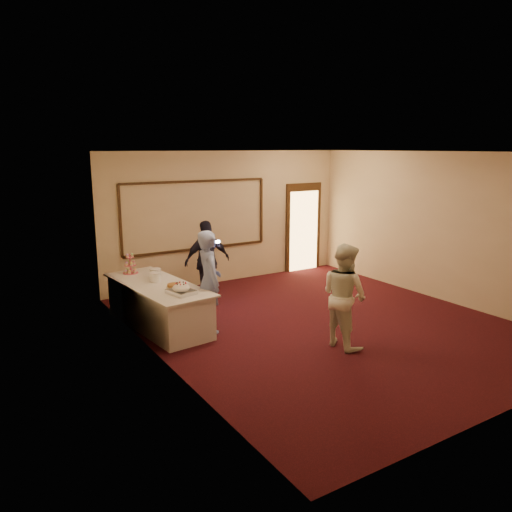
{
  "coord_description": "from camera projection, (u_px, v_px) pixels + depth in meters",
  "views": [
    {
      "loc": [
        -5.45,
        -6.52,
        3.08
      ],
      "look_at": [
        -0.8,
        0.97,
        1.15
      ],
      "focal_mm": 35.0,
      "sensor_mm": 36.0,
      "label": 1
    }
  ],
  "objects": [
    {
      "name": "floor",
      "position": [
        323.0,
        324.0,
        8.88
      ],
      "size": [
        7.0,
        7.0,
        0.0
      ],
      "primitive_type": "plane",
      "color": "black",
      "rests_on": "ground"
    },
    {
      "name": "room_walls",
      "position": [
        326.0,
        211.0,
        8.45
      ],
      "size": [
        6.04,
        7.04,
        3.02
      ],
      "color": "beige",
      "rests_on": "floor"
    },
    {
      "name": "wall_molding",
      "position": [
        196.0,
        215.0,
        11.0
      ],
      "size": [
        3.45,
        0.04,
        1.55
      ],
      "color": "#301E0E",
      "rests_on": "room_walls"
    },
    {
      "name": "doorway",
      "position": [
        303.0,
        228.0,
        12.62
      ],
      "size": [
        1.05,
        0.07,
        2.2
      ],
      "color": "#301E0E",
      "rests_on": "floor"
    },
    {
      "name": "buffet_table",
      "position": [
        158.0,
        305.0,
        8.69
      ],
      "size": [
        1.22,
        2.58,
        0.77
      ],
      "color": "silver",
      "rests_on": "floor"
    },
    {
      "name": "pavlova_tray",
      "position": [
        181.0,
        289.0,
        8.0
      ],
      "size": [
        0.43,
        0.5,
        0.17
      ],
      "color": "silver",
      "rests_on": "buffet_table"
    },
    {
      "name": "cupcake_stand",
      "position": [
        130.0,
        266.0,
        9.3
      ],
      "size": [
        0.28,
        0.28,
        0.41
      ],
      "color": "#D8546F",
      "rests_on": "buffet_table"
    },
    {
      "name": "plate_stack_a",
      "position": [
        155.0,
        277.0,
        8.72
      ],
      "size": [
        0.19,
        0.19,
        0.16
      ],
      "color": "white",
      "rests_on": "buffet_table"
    },
    {
      "name": "plate_stack_b",
      "position": [
        155.0,
        273.0,
        8.99
      ],
      "size": [
        0.21,
        0.21,
        0.17
      ],
      "color": "white",
      "rests_on": "buffet_table"
    },
    {
      "name": "tart",
      "position": [
        174.0,
        286.0,
        8.39
      ],
      "size": [
        0.28,
        0.28,
        0.06
      ],
      "color": "white",
      "rests_on": "buffet_table"
    },
    {
      "name": "man",
      "position": [
        209.0,
        281.0,
        8.38
      ],
      "size": [
        0.52,
        0.7,
        1.74
      ],
      "primitive_type": "imported",
      "rotation": [
        0.0,
        0.0,
        1.4
      ],
      "color": "#7A8DCA",
      "rests_on": "floor"
    },
    {
      "name": "woman",
      "position": [
        344.0,
        295.0,
        7.75
      ],
      "size": [
        0.65,
        0.82,
        1.64
      ],
      "primitive_type": "imported",
      "rotation": [
        0.0,
        0.0,
        1.61
      ],
      "color": "white",
      "rests_on": "floor"
    },
    {
      "name": "guest",
      "position": [
        207.0,
        261.0,
        10.1
      ],
      "size": [
        0.99,
        0.45,
        1.65
      ],
      "primitive_type": "imported",
      "rotation": [
        0.0,
        0.0,
        3.09
      ],
      "color": "black",
      "rests_on": "floor"
    },
    {
      "name": "camera_flash",
      "position": [
        218.0,
        242.0,
        9.95
      ],
      "size": [
        0.08,
        0.05,
        0.05
      ],
      "primitive_type": "cube",
      "rotation": [
        0.0,
        0.0,
        -0.2
      ],
      "color": "white",
      "rests_on": "guest"
    }
  ]
}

